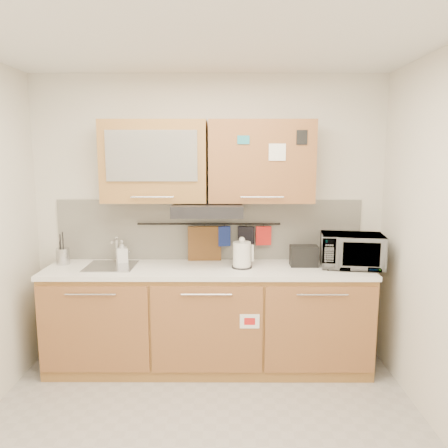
{
  "coord_description": "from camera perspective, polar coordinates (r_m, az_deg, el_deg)",
  "views": [
    {
      "loc": [
        0.15,
        -2.5,
        1.9
      ],
      "look_at": [
        0.14,
        1.05,
        1.32
      ],
      "focal_mm": 35.0,
      "sensor_mm": 36.0,
      "label": 1
    }
  ],
  "objects": [
    {
      "name": "ceiling",
      "position": [
        2.6,
        -3.5,
        24.81
      ],
      "size": [
        3.2,
        3.2,
        0.0
      ],
      "primitive_type": "plane",
      "rotation": [
        3.14,
        0.0,
        0.0
      ],
      "color": "white",
      "rests_on": "wall_back"
    },
    {
      "name": "wall_back",
      "position": [
        4.05,
        -1.97,
        0.68
      ],
      "size": [
        3.2,
        0.0,
        3.2
      ],
      "primitive_type": "plane",
      "rotation": [
        1.57,
        0.0,
        0.0
      ],
      "color": "silver",
      "rests_on": "ground"
    },
    {
      "name": "base_cabinet",
      "position": [
        3.99,
        -2.07,
        -12.82
      ],
      "size": [
        2.8,
        0.64,
        0.88
      ],
      "color": "#AE763D",
      "rests_on": "floor"
    },
    {
      "name": "countertop",
      "position": [
        3.83,
        -2.11,
        -5.95
      ],
      "size": [
        2.82,
        0.62,
        0.04
      ],
      "primitive_type": "cube",
      "color": "white",
      "rests_on": "base_cabinet"
    },
    {
      "name": "backsplash",
      "position": [
        4.05,
        -1.97,
        -0.75
      ],
      "size": [
        2.8,
        0.02,
        0.56
      ],
      "primitive_type": "cube",
      "color": "silver",
      "rests_on": "countertop"
    },
    {
      "name": "upper_cabinets",
      "position": [
        3.83,
        -2.19,
        8.16
      ],
      "size": [
        1.82,
        0.37,
        0.7
      ],
      "color": "#AE763D",
      "rests_on": "wall_back"
    },
    {
      "name": "range_hood",
      "position": [
        3.78,
        -2.12,
        1.91
      ],
      "size": [
        0.6,
        0.46,
        0.1
      ],
      "primitive_type": "cube",
      "color": "black",
      "rests_on": "upper_cabinets"
    },
    {
      "name": "sink",
      "position": [
        3.96,
        -14.51,
        -5.34
      ],
      "size": [
        0.42,
        0.4,
        0.26
      ],
      "color": "silver",
      "rests_on": "countertop"
    },
    {
      "name": "utensil_rail",
      "position": [
        4.01,
        -1.99,
        0.0
      ],
      "size": [
        1.3,
        0.02,
        0.02
      ],
      "primitive_type": "cylinder",
      "rotation": [
        0.0,
        1.57,
        0.0
      ],
      "color": "black",
      "rests_on": "backsplash"
    },
    {
      "name": "utensil_crock",
      "position": [
        4.16,
        -20.3,
        -3.93
      ],
      "size": [
        0.15,
        0.15,
        0.29
      ],
      "rotation": [
        0.0,
        0.0,
        0.33
      ],
      "color": "#ADADB2",
      "rests_on": "countertop"
    },
    {
      "name": "kettle",
      "position": [
        3.78,
        2.36,
        -4.13
      ],
      "size": [
        0.21,
        0.2,
        0.27
      ],
      "rotation": [
        0.0,
        0.0,
        0.41
      ],
      "color": "silver",
      "rests_on": "countertop"
    },
    {
      "name": "toaster",
      "position": [
        3.9,
        10.4,
        -4.09
      ],
      "size": [
        0.24,
        0.15,
        0.18
      ],
      "rotation": [
        0.0,
        0.0,
        -0.01
      ],
      "color": "black",
      "rests_on": "countertop"
    },
    {
      "name": "microwave",
      "position": [
        3.95,
        16.34,
        -3.37
      ],
      "size": [
        0.57,
        0.43,
        0.29
      ],
      "primitive_type": "imported",
      "rotation": [
        0.0,
        0.0,
        -0.15
      ],
      "color": "#999999",
      "rests_on": "countertop"
    },
    {
      "name": "soap_bottle",
      "position": [
        4.05,
        -13.17,
        -3.55
      ],
      "size": [
        0.12,
        0.12,
        0.21
      ],
      "primitive_type": "imported",
      "rotation": [
        0.0,
        0.0,
        0.34
      ],
      "color": "#999999",
      "rests_on": "countertop"
    },
    {
      "name": "cutting_board",
      "position": [
        4.03,
        -2.56,
        -2.96
      ],
      "size": [
        0.31,
        0.04,
        0.38
      ],
      "primitive_type": "cube",
      "rotation": [
        0.0,
        0.0,
        0.04
      ],
      "color": "brown",
      "rests_on": "utensil_rail"
    },
    {
      "name": "oven_mitt",
      "position": [
        4.01,
        0.04,
        -1.61
      ],
      "size": [
        0.11,
        0.05,
        0.18
      ],
      "primitive_type": "cube",
      "rotation": [
        0.0,
        0.0,
        0.19
      ],
      "color": "navy",
      "rests_on": "utensil_rail"
    },
    {
      "name": "dark_pouch",
      "position": [
        4.02,
        2.89,
        -1.93
      ],
      "size": [
        0.15,
        0.09,
        0.23
      ],
      "primitive_type": "cube",
      "rotation": [
        0.0,
        0.0,
        -0.37
      ],
      "color": "black",
      "rests_on": "utensil_rail"
    },
    {
      "name": "pot_holder",
      "position": [
        4.02,
        5.18,
        -1.54
      ],
      "size": [
        0.14,
        0.04,
        0.17
      ],
      "primitive_type": "cube",
      "rotation": [
        0.0,
        0.0,
        0.11
      ],
      "color": "red",
      "rests_on": "utensil_rail"
    }
  ]
}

